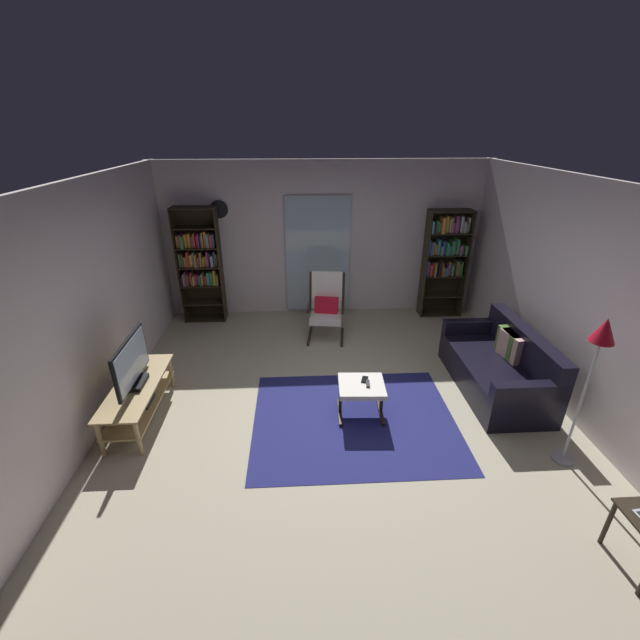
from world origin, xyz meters
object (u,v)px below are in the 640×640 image
Objects in this scene: bookshelf_near_sofa at (445,256)px; bookshelf_near_tv at (200,263)px; tv_stand at (138,396)px; ottoman at (361,389)px; tv_remote at (368,384)px; floor_lamp_by_sofa at (599,347)px; lounge_armchair at (326,304)px; cell_phone at (365,380)px; leather_sofa at (499,368)px; television at (132,364)px; wall_clock at (219,209)px.

bookshelf_near_tv is at bearing 179.93° from bookshelf_near_sofa.
tv_stand reaches higher than ottoman.
tv_remote reaches higher than ottoman.
tv_remote is (2.39, -2.79, -0.59)m from bookshelf_near_tv.
floor_lamp_by_sofa is (0.16, -3.61, 0.24)m from bookshelf_near_sofa.
tv_stand is at bearing -139.24° from lounge_armchair.
leather_sofa is at bearing 27.93° from cell_phone.
bookshelf_near_sofa is at bearing 92.58° from floor_lamp_by_sofa.
television is at bearing -163.36° from cell_phone.
television is (0.00, 0.00, 0.41)m from tv_stand.
leather_sofa is (4.36, 0.35, -0.41)m from television.
bookshelf_near_sofa is at bearing 31.78° from tv_stand.
bookshelf_near_sofa reaches higher than tv_remote.
floor_lamp_by_sofa reaches higher than leather_sofa.
wall_clock is at bearing 176.88° from bookshelf_near_sofa.
wall_clock reaches higher than television.
floor_lamp_by_sofa is at bearing -40.18° from bookshelf_near_tv.
lounge_armchair is at bearing 97.27° from ottoman.
wall_clock is (-1.69, 0.93, 1.32)m from lounge_armchair.
tv_stand is 9.59× the size of cell_phone.
tv_stand is at bearing -175.40° from leather_sofa.
lounge_armchair is at bearing 127.61° from floor_lamp_by_sofa.
lounge_armchair reaches higher than leather_sofa.
wall_clock is at bearing 146.02° from leather_sofa.
tv_stand is 4.38m from leather_sofa.
tv_remote is at bearing -1.99° from tv_stand.
leather_sofa is 11.93× the size of tv_remote.
floor_lamp_by_sofa is (4.50, -0.92, 1.01)m from tv_stand.
cell_phone is (-1.75, -2.69, -0.65)m from bookshelf_near_sofa.
tv_stand reaches higher than cell_phone.
tv_remote is at bearing -121.88° from bookshelf_near_sofa.
leather_sofa is at bearing -89.35° from bookshelf_near_sofa.
bookshelf_near_tv is 4.12m from bookshelf_near_sofa.
television is at bearing 178.08° from ottoman.
wall_clock reaches higher than tv_stand.
wall_clock is (-1.95, 2.97, 1.51)m from ottoman.
tv_stand is 2.59m from cell_phone.
bookshelf_near_tv is 4.81m from leather_sofa.
lounge_armchair is 2.33m from wall_clock.
floor_lamp_by_sofa is at bearing -52.39° from lounge_armchair.
ottoman is (-1.83, -0.43, 0.04)m from leather_sofa.
tv_stand is at bearing -175.73° from tv_remote.
floor_lamp_by_sofa reaches higher than tv_remote.
tv_remote is 3.87m from wall_clock.
bookshelf_near_tv is at bearing 150.51° from leather_sofa.
tv_remote is (-1.76, -0.44, 0.12)m from leather_sofa.
ottoman is 0.11m from tv_remote.
bookshelf_near_sofa is 3.39× the size of ottoman.
tv_remote is 1.03× the size of cell_phone.
bookshelf_near_tv is at bearing 160.48° from lounge_armchair.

